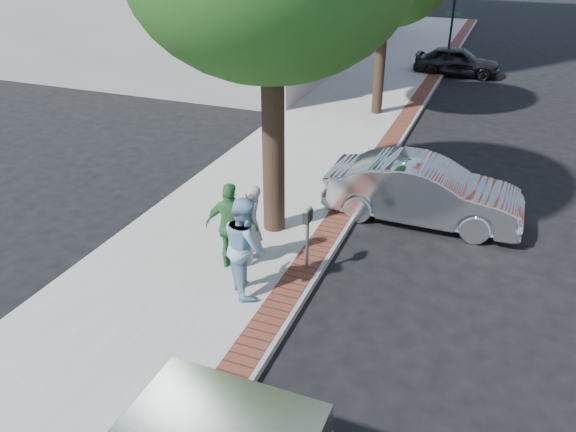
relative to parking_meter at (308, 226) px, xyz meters
The scene contains 12 objects.
ground 1.50m from the parking_meter, 149.84° to the right, with size 120.00×120.00×0.00m, color black.
sidewalk 7.97m from the parking_meter, 106.75° to the left, with size 5.00×60.00×0.15m, color #9E9991.
brick_strip 7.62m from the parking_meter, 90.55° to the left, with size 0.60×60.00×0.01m, color brown.
curb 7.64m from the parking_meter, 87.89° to the left, with size 0.10×60.00×0.15m, color gray.
office_base 25.59m from the parking_meter, 122.58° to the left, with size 18.20×22.20×4.00m, color gray.
signal_near 21.58m from the parking_meter, 89.66° to the left, with size 0.70×0.15×3.80m.
parking_meter is the anchor object (origin of this frame).
person_gray 1.24m from the parking_meter, behind, with size 0.66×0.43×1.81m, color #9C9CA1.
person_officer 1.47m from the parking_meter, 125.98° to the right, with size 1.00×0.78×2.07m, color #85B0CE.
person_green 1.59m from the parking_meter, 161.99° to the right, with size 1.15×0.48×1.96m, color #397E40.
sedan_silver 3.95m from the parking_meter, 61.97° to the left, with size 1.69×4.85×1.60m, color silver.
bg_car 19.52m from the parking_meter, 87.57° to the left, with size 1.66×4.11×1.40m, color black.
Camera 1 is at (4.15, -9.20, 6.80)m, focal length 35.00 mm.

